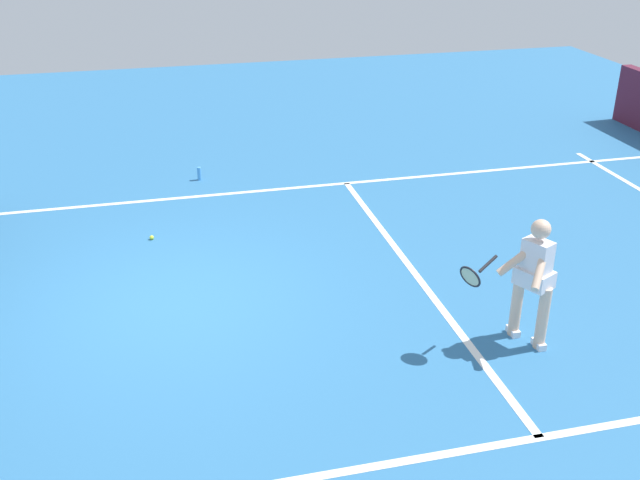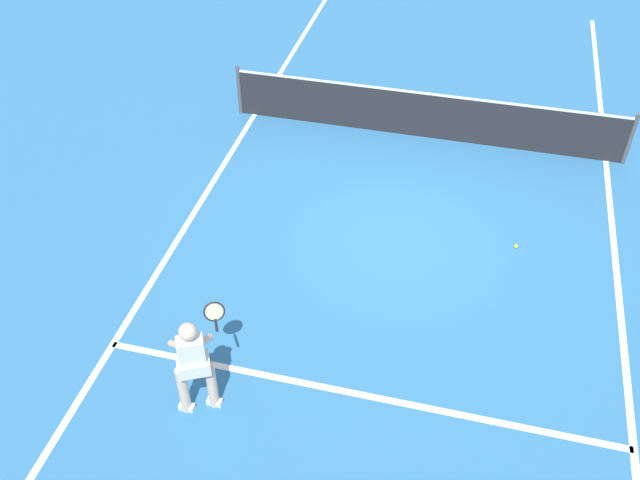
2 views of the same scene
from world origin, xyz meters
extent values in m
plane|color=teal|center=(0.00, 0.00, 0.00)|extent=(27.88, 27.88, 0.00)
cube|color=white|center=(0.00, -3.28, 0.00)|extent=(7.00, 0.10, 0.01)
cube|color=white|center=(3.50, 0.00, 0.00)|extent=(0.10, 19.44, 0.01)
cylinder|color=beige|center=(-2.07, -4.04, 0.39)|extent=(0.13, 0.13, 0.78)
cylinder|color=beige|center=(-1.75, -3.88, 0.39)|extent=(0.13, 0.13, 0.78)
cube|color=white|center=(-2.07, -4.04, 0.04)|extent=(0.20, 0.10, 0.08)
cube|color=white|center=(-1.75, -3.88, 0.04)|extent=(0.20, 0.10, 0.08)
cube|color=white|center=(-1.91, -3.96, 1.04)|extent=(0.38, 0.32, 0.52)
cube|color=white|center=(-1.91, -3.96, 0.84)|extent=(0.48, 0.43, 0.20)
sphere|color=beige|center=(-1.91, -3.96, 1.44)|extent=(0.22, 0.22, 0.22)
cylinder|color=beige|center=(-2.11, -3.90, 1.06)|extent=(0.43, 0.37, 0.37)
cylinder|color=beige|center=(-1.84, -3.76, 1.06)|extent=(0.10, 0.48, 0.37)
cylinder|color=black|center=(-1.79, -3.44, 1.02)|extent=(0.16, 0.28, 0.14)
torus|color=black|center=(-1.93, -3.17, 0.96)|extent=(0.31, 0.23, 0.28)
cylinder|color=beige|center=(-1.93, -3.17, 0.96)|extent=(0.25, 0.19, 0.23)
sphere|color=#D1E533|center=(1.94, 0.20, 0.03)|extent=(0.07, 0.07, 0.07)
cylinder|color=#4C9EE5|center=(4.30, -0.73, 0.12)|extent=(0.07, 0.07, 0.24)
camera|label=1|loc=(-8.48, 0.12, 4.82)|focal=41.64mm
camera|label=2|loc=(0.94, -8.97, 7.66)|focal=39.77mm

